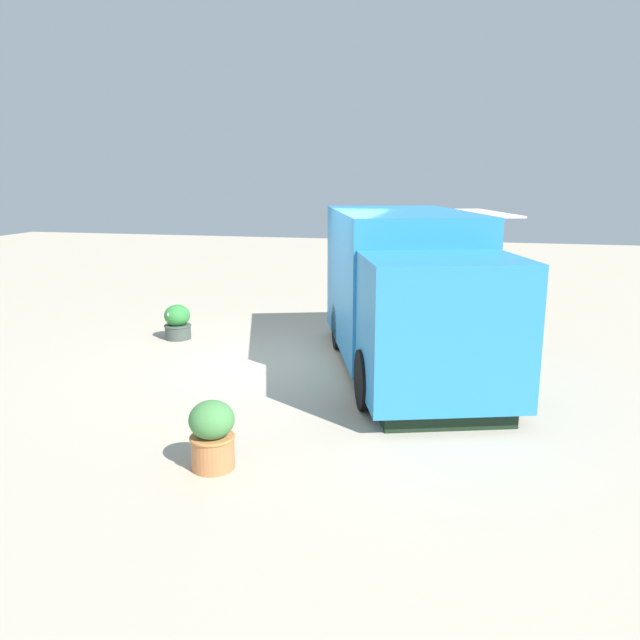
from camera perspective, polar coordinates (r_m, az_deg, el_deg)
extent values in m
plane|color=#BAAC96|center=(10.24, -1.91, -3.81)|extent=(40.00, 40.00, 0.00)
cube|color=#2985CC|center=(10.33, 7.17, 3.66)|extent=(3.98, 3.00, 2.18)
cube|color=#2985CC|center=(7.97, 10.86, -0.74)|extent=(2.03, 2.30, 1.76)
cube|color=black|center=(7.21, 12.51, 0.27)|extent=(0.52, 1.53, 0.67)
cube|color=black|center=(10.56, 12.58, 4.37)|extent=(1.85, 0.62, 0.76)
cube|color=white|center=(10.56, 14.35, 9.29)|extent=(2.20, 1.23, 0.03)
cube|color=black|center=(9.88, 7.88, -3.91)|extent=(5.05, 3.01, 0.21)
cylinder|color=black|center=(8.16, 4.20, -5.37)|extent=(0.81, 0.45, 0.78)
cylinder|color=black|center=(8.62, 16.03, -4.86)|extent=(0.81, 0.45, 0.78)
cylinder|color=black|center=(10.98, 1.81, -0.56)|extent=(0.81, 0.45, 0.78)
cylinder|color=black|center=(11.32, 10.81, -0.37)|extent=(0.81, 0.45, 0.78)
ellipsoid|color=#7F6345|center=(13.84, 16.13, 0.34)|extent=(0.60, 0.53, 0.11)
cube|color=#7F6345|center=(13.66, 15.59, 0.24)|extent=(0.37, 0.18, 0.11)
cube|color=#7F6345|center=(13.63, 16.42, 0.16)|extent=(0.37, 0.18, 0.11)
cube|color=#B5332D|center=(13.78, 16.21, 1.59)|extent=(0.36, 0.28, 0.51)
sphere|color=brown|center=(13.72, 16.30, 3.05)|extent=(0.22, 0.22, 0.22)
sphere|color=#4C3919|center=(13.71, 16.31, 3.17)|extent=(0.22, 0.22, 0.22)
cube|color=#B5332D|center=(13.64, 15.73, 1.80)|extent=(0.35, 0.16, 0.27)
cube|color=#B5332D|center=(13.62, 16.54, 1.73)|extent=(0.35, 0.16, 0.27)
cylinder|color=#DFB452|center=(13.48, 16.01, 1.33)|extent=(0.31, 0.13, 0.10)
cube|color=orange|center=(13.48, 16.01, 1.41)|extent=(0.26, 0.09, 0.02)
cylinder|color=#424C46|center=(11.94, -12.63, -1.03)|extent=(0.47, 0.47, 0.26)
torus|color=#3C4F43|center=(11.91, -12.66, -0.49)|extent=(0.50, 0.50, 0.04)
ellipsoid|color=#32853A|center=(11.87, -12.70, 0.40)|extent=(0.47, 0.47, 0.40)
sphere|color=white|center=(11.90, -13.40, 0.97)|extent=(0.07, 0.07, 0.07)
sphere|color=white|center=(12.04, -12.72, 0.82)|extent=(0.06, 0.06, 0.06)
sphere|color=white|center=(11.73, -13.38, 0.45)|extent=(0.09, 0.09, 0.09)
sphere|color=white|center=(11.85, -13.58, 0.72)|extent=(0.06, 0.06, 0.06)
cylinder|color=#C17443|center=(6.72, -9.59, -11.60)|extent=(0.44, 0.44, 0.35)
torus|color=#BF773C|center=(6.65, -9.64, -10.33)|extent=(0.47, 0.47, 0.04)
ellipsoid|color=#478645|center=(6.58, -9.70, -8.82)|extent=(0.46, 0.46, 0.40)
sphere|color=#CB3E4E|center=(6.55, -11.12, -8.00)|extent=(0.05, 0.05, 0.05)
sphere|color=#D4363D|center=(6.39, -9.31, -8.71)|extent=(0.05, 0.05, 0.05)
sphere|color=#D6423A|center=(6.73, -10.30, -7.89)|extent=(0.09, 0.09, 0.09)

